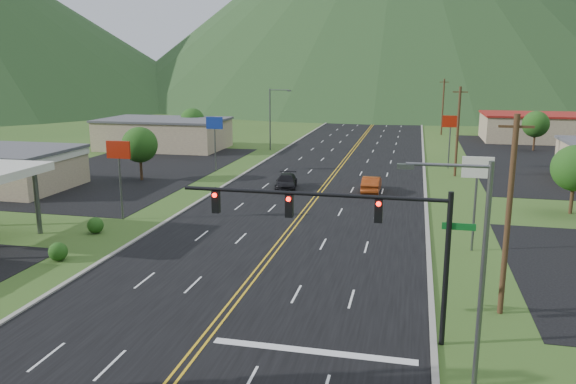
% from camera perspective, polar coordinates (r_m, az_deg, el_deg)
% --- Properties ---
extents(traffic_signal, '(13.10, 0.43, 7.00)m').
position_cam_1_polar(traffic_signal, '(25.05, 6.81, -3.26)').
color(traffic_signal, black).
rests_on(traffic_signal, ground).
extents(streetlight_east, '(3.28, 0.25, 9.00)m').
position_cam_1_polar(streetlight_east, '(21.29, 18.37, -7.16)').
color(streetlight_east, '#59595E').
rests_on(streetlight_east, ground).
extents(streetlight_west, '(3.28, 0.25, 9.00)m').
position_cam_1_polar(streetlight_west, '(82.88, -1.62, 7.83)').
color(streetlight_west, '#59595E').
rests_on(streetlight_west, ground).
extents(building_west_far, '(18.40, 11.40, 4.50)m').
position_cam_1_polar(building_west_far, '(86.84, -12.49, 5.82)').
color(building_west_far, '#C4B188').
rests_on(building_west_far, ground).
extents(building_east_far, '(16.40, 12.40, 4.50)m').
position_cam_1_polar(building_east_far, '(102.27, 23.65, 6.05)').
color(building_east_far, '#C4B188').
rests_on(building_east_far, ground).
extents(pole_sign_west_a, '(2.00, 0.18, 6.40)m').
position_cam_1_polar(pole_sign_west_a, '(46.62, -16.81, 3.35)').
color(pole_sign_west_a, '#59595E').
rests_on(pole_sign_west_a, ground).
extents(pole_sign_west_b, '(2.00, 0.18, 6.40)m').
position_cam_1_polar(pole_sign_west_b, '(66.46, -7.47, 6.42)').
color(pole_sign_west_b, '#59595E').
rests_on(pole_sign_west_b, ground).
extents(pole_sign_east_a, '(2.00, 0.18, 6.40)m').
position_cam_1_polar(pole_sign_east_a, '(38.86, 18.65, 1.45)').
color(pole_sign_east_a, '#59595E').
rests_on(pole_sign_east_a, ground).
extents(pole_sign_east_b, '(2.00, 0.18, 6.40)m').
position_cam_1_polar(pole_sign_east_b, '(70.46, 16.19, 6.38)').
color(pole_sign_east_b, '#59595E').
rests_on(pole_sign_east_b, ground).
extents(tree_west_a, '(3.84, 3.84, 5.82)m').
position_cam_1_polar(tree_west_a, '(62.66, -14.83, 4.66)').
color(tree_west_a, '#382314').
rests_on(tree_west_a, ground).
extents(tree_west_b, '(3.84, 3.84, 5.82)m').
position_cam_1_polar(tree_west_b, '(89.10, -9.69, 7.16)').
color(tree_west_b, '#382314').
rests_on(tree_west_b, ground).
extents(tree_east_a, '(3.84, 3.84, 5.82)m').
position_cam_1_polar(tree_east_a, '(52.33, 27.15, 2.16)').
color(tree_east_a, '#382314').
rests_on(tree_east_a, ground).
extents(tree_east_b, '(3.84, 3.84, 5.82)m').
position_cam_1_polar(tree_east_b, '(90.01, 23.86, 6.32)').
color(tree_east_b, '#382314').
rests_on(tree_east_b, ground).
extents(utility_pole_a, '(1.60, 0.28, 10.00)m').
position_cam_1_polar(utility_pole_a, '(29.22, 21.49, -2.17)').
color(utility_pole_a, '#382314').
rests_on(utility_pole_a, ground).
extents(utility_pole_b, '(1.60, 0.28, 10.00)m').
position_cam_1_polar(utility_pole_b, '(65.52, 16.86, 5.96)').
color(utility_pole_b, '#382314').
rests_on(utility_pole_b, ground).
extents(utility_pole_c, '(1.60, 0.28, 10.00)m').
position_cam_1_polar(utility_pole_c, '(105.32, 15.46, 8.38)').
color(utility_pole_c, '#382314').
rests_on(utility_pole_c, ground).
extents(utility_pole_d, '(1.60, 0.28, 10.00)m').
position_cam_1_polar(utility_pole_d, '(145.23, 14.82, 9.48)').
color(utility_pole_d, '#382314').
rests_on(utility_pole_d, ground).
extents(car_dark_mid, '(2.74, 5.22, 1.44)m').
position_cam_1_polar(car_dark_mid, '(56.60, -0.18, 1.00)').
color(car_dark_mid, black).
rests_on(car_dark_mid, ground).
extents(car_red_far, '(1.69, 4.84, 1.59)m').
position_cam_1_polar(car_red_far, '(55.77, 8.48, 0.77)').
color(car_red_far, '#92340F').
rests_on(car_red_far, ground).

